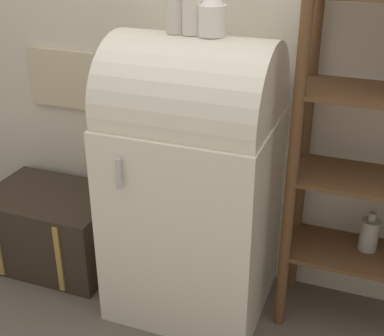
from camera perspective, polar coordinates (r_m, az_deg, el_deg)
ground_plane at (r=2.75m, az=-1.62°, el=-16.38°), size 12.00×12.00×0.00m
wall_back at (r=2.62m, az=2.79°, el=14.93°), size 7.00×0.09×2.70m
refrigerator at (r=2.52m, az=0.13°, el=-1.02°), size 0.74×0.68×1.38m
suitcase_trunk at (r=3.15m, az=-14.46°, el=-6.20°), size 0.71×0.51×0.43m
shelf_unit at (r=2.44m, az=19.74°, el=0.13°), size 0.75×0.35×1.57m
vase_left at (r=2.30m, az=-1.82°, el=17.33°), size 0.08×0.08×0.27m
vase_center at (r=2.27m, az=-0.06°, el=17.37°), size 0.08×0.08×0.29m
vase_right at (r=2.26m, az=2.16°, el=16.13°), size 0.12×0.12×0.19m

